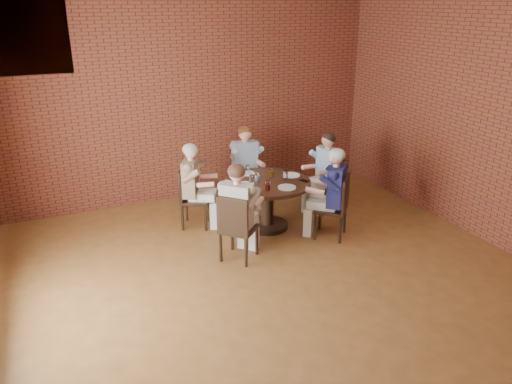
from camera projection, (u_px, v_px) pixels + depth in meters
name	position (u px, v px, depth m)	size (l,w,h in m)	color
floor	(286.00, 292.00, 5.96)	(7.00, 7.00, 0.00)	brown
wall_back	(192.00, 99.00, 8.32)	(7.00, 7.00, 0.00)	maroon
wall_right	(507.00, 126.00, 6.58)	(7.00, 7.00, 0.00)	maroon
dining_table	(267.00, 195.00, 7.46)	(1.29, 1.29, 0.75)	black
chair_a	(328.00, 181.00, 8.12)	(0.48, 0.48, 0.92)	black
diner_a	(325.00, 173.00, 8.02)	(0.51, 0.63, 1.30)	teal
chair_b	(244.00, 173.00, 8.44)	(0.46, 0.46, 0.93)	black
diner_b	(246.00, 166.00, 8.31)	(0.52, 0.64, 1.32)	#9AB3C4
chair_c	(190.00, 195.00, 7.53)	(0.55, 0.55, 0.92)	black
diner_c	(195.00, 186.00, 7.47)	(0.51, 0.63, 1.30)	brown
chair_d	(236.00, 226.00, 6.49)	(0.61, 0.61, 0.94)	black
diner_d	(239.00, 212.00, 6.51)	(0.53, 0.65, 1.34)	#C0A197
chair_e	(337.00, 205.00, 7.16)	(0.61, 0.61, 0.94)	black
diner_e	(332.00, 194.00, 7.12)	(0.53, 0.65, 1.34)	#1A1A4A
plate_a	(291.00, 175.00, 7.61)	(0.26, 0.26, 0.01)	white
plate_b	(246.00, 173.00, 7.69)	(0.26, 0.26, 0.01)	white
plate_c	(244.00, 184.00, 7.22)	(0.26, 0.26, 0.01)	white
plate_d	(287.00, 187.00, 7.12)	(0.26, 0.26, 0.01)	white
glass_a	(285.00, 175.00, 7.42)	(0.07, 0.07, 0.14)	white
glass_b	(271.00, 173.00, 7.53)	(0.07, 0.07, 0.14)	white
glass_c	(248.00, 170.00, 7.65)	(0.07, 0.07, 0.14)	white
glass_d	(257.00, 177.00, 7.34)	(0.07, 0.07, 0.14)	white
glass_e	(252.00, 180.00, 7.23)	(0.07, 0.07, 0.14)	white
glass_f	(268.00, 185.00, 7.01)	(0.07, 0.07, 0.14)	white
smartphone	(304.00, 181.00, 7.38)	(0.07, 0.15, 0.01)	black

